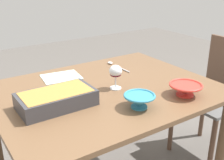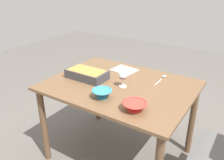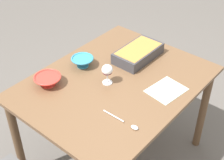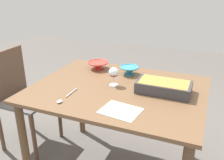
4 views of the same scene
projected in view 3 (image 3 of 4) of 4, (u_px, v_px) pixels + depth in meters
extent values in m
plane|color=#5B5651|center=(115.00, 158.00, 2.60)|extent=(8.00, 8.00, 0.00)
cube|color=brown|center=(115.00, 83.00, 2.15)|extent=(1.21, 0.93, 0.03)
cylinder|color=brown|center=(203.00, 110.00, 2.50)|extent=(0.06, 0.06, 0.73)
cylinder|color=brown|center=(17.00, 141.00, 2.25)|extent=(0.06, 0.06, 0.73)
cylinder|color=brown|center=(119.00, 70.00, 2.92)|extent=(0.06, 0.06, 0.73)
cylinder|color=white|center=(107.00, 82.00, 2.12)|extent=(0.06, 0.06, 0.01)
cylinder|color=white|center=(107.00, 78.00, 2.10)|extent=(0.01, 0.01, 0.06)
ellipsoid|color=white|center=(107.00, 70.00, 2.06)|extent=(0.07, 0.07, 0.07)
ellipsoid|color=#4C0A19|center=(107.00, 72.00, 2.07)|extent=(0.06, 0.06, 0.03)
cube|color=#38383D|center=(138.00, 53.00, 2.33)|extent=(0.36, 0.20, 0.08)
cube|color=#B27A38|center=(138.00, 50.00, 2.31)|extent=(0.32, 0.18, 0.02)
cylinder|color=red|center=(48.00, 84.00, 2.11)|extent=(0.09, 0.09, 0.01)
cone|color=red|center=(48.00, 80.00, 2.09)|extent=(0.17, 0.17, 0.05)
torus|color=red|center=(47.00, 77.00, 2.08)|extent=(0.17, 0.17, 0.01)
cylinder|color=teal|center=(83.00, 66.00, 2.27)|extent=(0.08, 0.08, 0.01)
cone|color=teal|center=(83.00, 62.00, 2.25)|extent=(0.14, 0.14, 0.05)
torus|color=teal|center=(82.00, 58.00, 2.24)|extent=(0.15, 0.15, 0.01)
cylinder|color=silver|center=(114.00, 116.00, 1.87)|extent=(0.01, 0.15, 0.01)
ellipsoid|color=silver|center=(135.00, 127.00, 1.80)|extent=(0.03, 0.04, 0.01)
cube|color=#B2CCB7|center=(166.00, 90.00, 2.06)|extent=(0.25, 0.21, 0.00)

